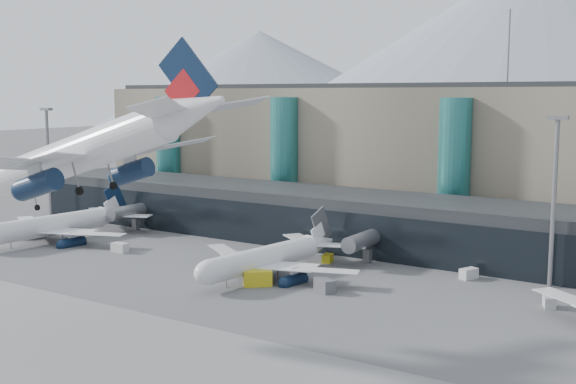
% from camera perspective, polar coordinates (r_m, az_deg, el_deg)
% --- Properties ---
extents(ground, '(900.00, 900.00, 0.00)m').
position_cam_1_polar(ground, '(87.28, -8.14, -11.53)').
color(ground, '#515154').
rests_on(ground, ground).
extents(runway_strip, '(400.00, 40.00, 0.04)m').
position_cam_1_polar(runway_strip, '(77.43, -15.72, -14.30)').
color(runway_strip, slate).
rests_on(runway_strip, ground).
extents(runway_markings, '(128.00, 1.00, 0.02)m').
position_cam_1_polar(runway_markings, '(77.42, -15.72, -14.28)').
color(runway_markings, gold).
rests_on(runway_markings, ground).
extents(concourse, '(170.00, 27.00, 10.00)m').
position_cam_1_polar(concourse, '(133.42, 8.41, -2.58)').
color(concourse, black).
rests_on(concourse, ground).
extents(terminal_main, '(130.00, 30.00, 31.00)m').
position_cam_1_polar(terminal_main, '(171.81, 5.44, 3.30)').
color(terminal_main, gray).
rests_on(terminal_main, ground).
extents(teal_towers, '(116.40, 19.40, 46.00)m').
position_cam_1_polar(teal_towers, '(153.19, 5.96, 2.21)').
color(teal_towers, '#28716F').
rests_on(teal_towers, ground).
extents(lightmast_left, '(3.00, 1.20, 25.60)m').
position_cam_1_polar(lightmast_left, '(172.42, -18.41, 2.61)').
color(lightmast_left, slate).
rests_on(lightmast_left, ground).
extents(lightmast_mid, '(3.00, 1.20, 25.60)m').
position_cam_1_polar(lightmast_mid, '(113.25, 20.29, 0.02)').
color(lightmast_mid, slate).
rests_on(lightmast_mid, ground).
extents(hero_jet, '(37.21, 38.07, 12.27)m').
position_cam_1_polar(hero_jet, '(81.57, -14.48, 4.14)').
color(hero_jet, silver).
rests_on(hero_jet, ground).
extents(jet_parked_left, '(35.46, 34.99, 11.46)m').
position_cam_1_polar(jet_parked_left, '(150.09, -17.16, -1.94)').
color(jet_parked_left, silver).
rests_on(jet_parked_left, ground).
extents(jet_parked_mid, '(32.99, 32.97, 10.71)m').
position_cam_1_polar(jet_parked_mid, '(116.09, -0.89, -4.51)').
color(jet_parked_mid, silver).
rests_on(jet_parked_mid, ground).
extents(veh_a, '(3.09, 1.82, 1.70)m').
position_cam_1_polar(veh_a, '(135.67, -13.14, -4.30)').
color(veh_a, silver).
rests_on(veh_a, ground).
extents(veh_b, '(2.08, 2.76, 1.42)m').
position_cam_1_polar(veh_b, '(124.52, 3.16, -5.25)').
color(veh_b, gold).
rests_on(veh_b, ground).
extents(veh_c, '(3.92, 3.29, 1.93)m').
position_cam_1_polar(veh_c, '(106.35, 2.91, -7.38)').
color(veh_c, '#505055').
rests_on(veh_c, ground).
extents(veh_d, '(2.53, 3.27, 1.66)m').
position_cam_1_polar(veh_d, '(117.00, 14.09, -6.27)').
color(veh_d, silver).
rests_on(veh_d, ground).
extents(veh_f, '(1.76, 3.28, 1.82)m').
position_cam_1_polar(veh_f, '(161.89, -19.60, -2.58)').
color(veh_f, '#505055').
rests_on(veh_f, ground).
extents(veh_g, '(2.31, 2.90, 1.48)m').
position_cam_1_polar(veh_g, '(105.02, 19.95, -8.17)').
color(veh_g, silver).
rests_on(veh_g, ground).
extents(veh_h, '(4.65, 4.46, 2.34)m').
position_cam_1_polar(veh_h, '(109.55, -2.41, -6.81)').
color(veh_h, gold).
rests_on(veh_h, ground).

